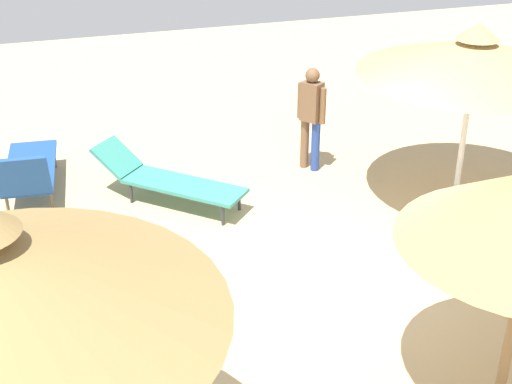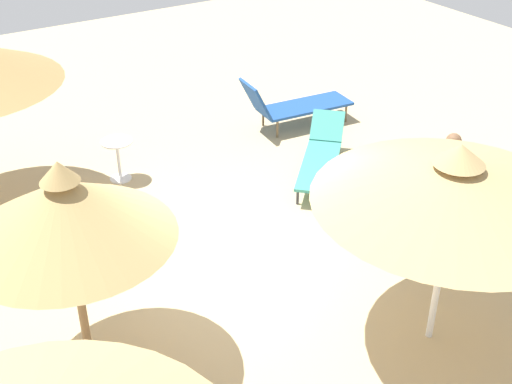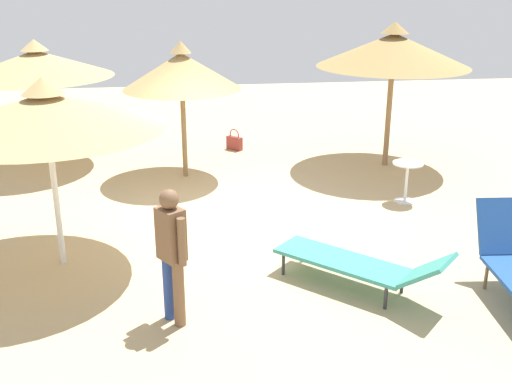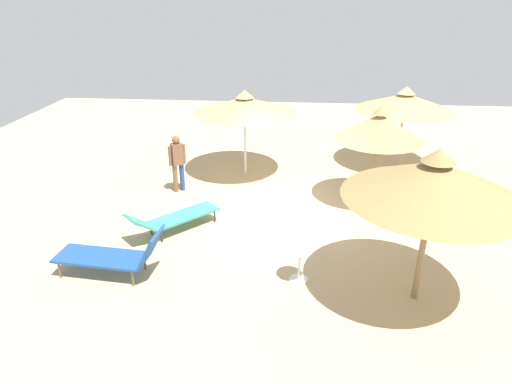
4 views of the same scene
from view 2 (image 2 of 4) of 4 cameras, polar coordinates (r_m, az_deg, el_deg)
ground at (r=9.17m, az=-2.69°, el=-7.11°), size 24.00×24.00×0.10m
parasol_umbrella_near_left at (r=7.25m, az=16.45°, el=0.80°), size 2.99×2.99×2.54m
parasol_umbrella_back at (r=6.89m, az=-15.79°, el=-1.48°), size 2.19×2.19×2.57m
lounge_chair_edge at (r=11.26m, az=5.51°, el=3.07°), size 1.95×1.99×0.72m
lounge_chair_near_right at (r=12.88m, az=3.03°, el=7.38°), size 2.20×0.88×1.05m
person_standing_far_right at (r=9.82m, az=15.83°, el=1.14°), size 0.42×0.35×1.60m
side_table_round at (r=11.26m, az=-11.56°, el=3.20°), size 0.51×0.51×0.71m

